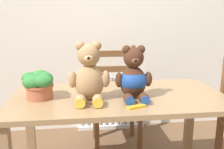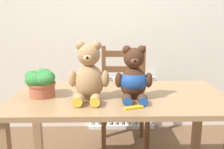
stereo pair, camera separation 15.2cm
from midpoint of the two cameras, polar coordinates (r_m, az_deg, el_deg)
The scene contains 8 objects.
wall_back at distance 2.73m, azimuth -3.79°, elevation 14.18°, with size 8.00×0.04×2.60m, color silver.
radiator at distance 2.84m, azimuth -1.81°, elevation -7.08°, with size 0.75×0.10×0.60m.
dining_table at distance 1.67m, azimuth -1.07°, elevation -8.31°, with size 1.39×0.73×0.74m.
wooden_chair_behind at distance 2.44m, azimuth -1.04°, elevation -5.50°, with size 0.43×0.39×0.97m.
teddy_bear_left at distance 1.51m, azimuth -8.14°, elevation -0.25°, with size 0.25×0.25×0.36m.
teddy_bear_right at distance 1.53m, azimuth 2.10°, elevation -0.75°, with size 0.23×0.23×0.33m.
potted_plant at distance 1.62m, azimuth -19.02°, elevation -2.04°, with size 0.20×0.20×0.17m.
chocolate_bar at distance 1.40m, azimuth 2.53°, elevation -7.43°, with size 0.11×0.04×0.01m, color gold.
Camera 1 is at (-0.24, -1.18, 1.24)m, focal length 40.00 mm.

